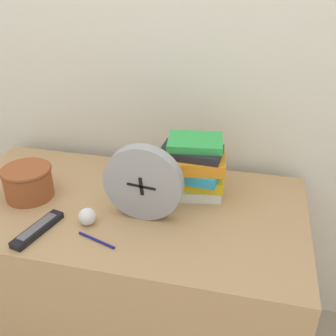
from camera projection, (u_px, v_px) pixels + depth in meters
wall_back at (150, 35)px, 1.44m from camera, size 6.00×0.04×2.40m
desk at (128, 281)px, 1.51m from camera, size 1.23×0.64×0.71m
desk_clock at (143, 183)px, 1.22m from camera, size 0.25×0.05×0.25m
book_stack at (193, 167)px, 1.35m from camera, size 0.25×0.20×0.21m
basket at (28, 181)px, 1.36m from camera, size 0.17×0.17×0.11m
tv_remote at (38, 229)px, 1.20m from camera, size 0.09×0.20×0.02m
crumpled_paper_ball at (87, 216)px, 1.23m from camera, size 0.06×0.06×0.06m
pen at (97, 240)px, 1.17m from camera, size 0.13×0.05×0.01m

